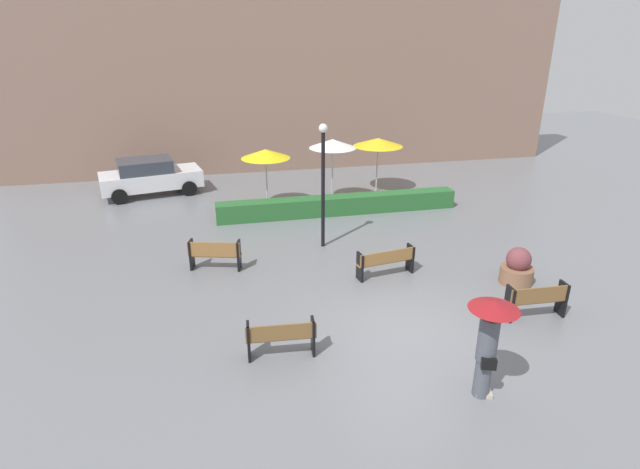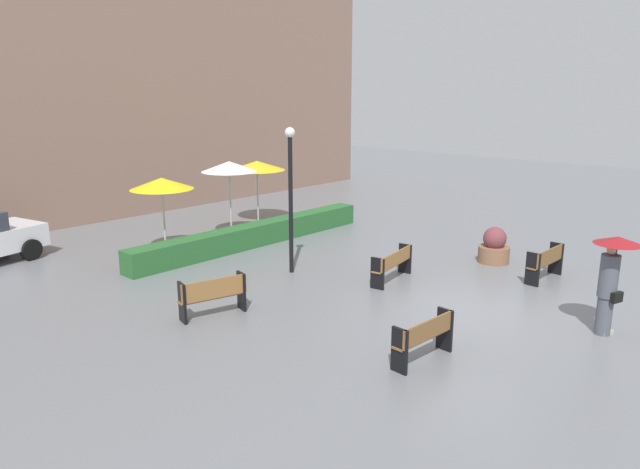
{
  "view_description": "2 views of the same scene",
  "coord_description": "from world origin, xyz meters",
  "px_view_note": "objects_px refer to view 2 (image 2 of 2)",
  "views": [
    {
      "loc": [
        -4.21,
        -9.7,
        6.66
      ],
      "look_at": [
        -1.19,
        3.96,
        1.01
      ],
      "focal_mm": 28.31,
      "sensor_mm": 36.0,
      "label": 1
    },
    {
      "loc": [
        -11.89,
        -5.85,
        5.03
      ],
      "look_at": [
        0.19,
        5.18,
        0.95
      ],
      "focal_mm": 32.75,
      "sensor_mm": 36.0,
      "label": 2
    }
  ],
  "objects_px": {
    "patio_umbrella_white": "(229,167)",
    "bench_near_right": "(546,261)",
    "patio_umbrella_yellow": "(162,184)",
    "bench_near_left": "(425,336)",
    "pedestrian_with_umbrella": "(611,273)",
    "planter_pot": "(494,247)",
    "patio_umbrella_yellow_far": "(257,166)",
    "bench_mid_center": "(393,263)",
    "lamp_post": "(291,186)",
    "bench_far_left": "(213,294)"
  },
  "relations": [
    {
      "from": "bench_near_left",
      "to": "patio_umbrella_yellow_far",
      "type": "height_order",
      "value": "patio_umbrella_yellow_far"
    },
    {
      "from": "lamp_post",
      "to": "bench_near_left",
      "type": "bearing_deg",
      "value": -111.15
    },
    {
      "from": "bench_near_right",
      "to": "patio_umbrella_white",
      "type": "relative_size",
      "value": 0.59
    },
    {
      "from": "bench_mid_center",
      "to": "bench_near_right",
      "type": "xyz_separation_m",
      "value": [
        2.86,
        -3.0,
        0.03
      ]
    },
    {
      "from": "patio_umbrella_white",
      "to": "bench_near_right",
      "type": "bearing_deg",
      "value": -74.36
    },
    {
      "from": "bench_near_right",
      "to": "bench_near_left",
      "type": "bearing_deg",
      "value": -177.82
    },
    {
      "from": "planter_pot",
      "to": "patio_umbrella_white",
      "type": "distance_m",
      "value": 9.03
    },
    {
      "from": "patio_umbrella_yellow",
      "to": "bench_near_left",
      "type": "bearing_deg",
      "value": -95.24
    },
    {
      "from": "lamp_post",
      "to": "patio_umbrella_yellow",
      "type": "height_order",
      "value": "lamp_post"
    },
    {
      "from": "patio_umbrella_yellow_far",
      "to": "bench_far_left",
      "type": "bearing_deg",
      "value": -137.63
    },
    {
      "from": "bench_mid_center",
      "to": "bench_far_left",
      "type": "relative_size",
      "value": 1.14
    },
    {
      "from": "lamp_post",
      "to": "patio_umbrella_white",
      "type": "xyz_separation_m",
      "value": [
        1.38,
        4.34,
        0.01
      ]
    },
    {
      "from": "pedestrian_with_umbrella",
      "to": "patio_umbrella_yellow_far",
      "type": "distance_m",
      "value": 13.73
    },
    {
      "from": "patio_umbrella_yellow_far",
      "to": "bench_near_right",
      "type": "bearing_deg",
      "value": -87.67
    },
    {
      "from": "lamp_post",
      "to": "patio_umbrella_yellow_far",
      "type": "height_order",
      "value": "lamp_post"
    },
    {
      "from": "bench_near_left",
      "to": "lamp_post",
      "type": "distance_m",
      "value": 6.54
    },
    {
      "from": "pedestrian_with_umbrella",
      "to": "planter_pot",
      "type": "relative_size",
      "value": 2.0
    },
    {
      "from": "bench_near_right",
      "to": "patio_umbrella_white",
      "type": "xyz_separation_m",
      "value": [
        -2.78,
        9.92,
        1.96
      ]
    },
    {
      "from": "bench_near_right",
      "to": "patio_umbrella_yellow",
      "type": "distance_m",
      "value": 11.39
    },
    {
      "from": "bench_mid_center",
      "to": "pedestrian_with_umbrella",
      "type": "distance_m",
      "value": 5.45
    },
    {
      "from": "pedestrian_with_umbrella",
      "to": "bench_mid_center",
      "type": "bearing_deg",
      "value": 90.85
    },
    {
      "from": "pedestrian_with_umbrella",
      "to": "patio_umbrella_white",
      "type": "xyz_separation_m",
      "value": [
        0.0,
        12.29,
        1.12
      ]
    },
    {
      "from": "bench_mid_center",
      "to": "planter_pot",
      "type": "xyz_separation_m",
      "value": [
        3.47,
        -1.2,
        -0.04
      ]
    },
    {
      "from": "planter_pot",
      "to": "pedestrian_with_umbrella",
      "type": "bearing_deg",
      "value": -129.09
    },
    {
      "from": "bench_near_left",
      "to": "patio_umbrella_white",
      "type": "bearing_deg",
      "value": 70.34
    },
    {
      "from": "lamp_post",
      "to": "patio_umbrella_yellow_far",
      "type": "relative_size",
      "value": 1.7
    },
    {
      "from": "patio_umbrella_yellow",
      "to": "bench_far_left",
      "type": "bearing_deg",
      "value": -112.62
    },
    {
      "from": "bench_mid_center",
      "to": "pedestrian_with_umbrella",
      "type": "relative_size",
      "value": 0.84
    },
    {
      "from": "bench_near_right",
      "to": "patio_umbrella_yellow_far",
      "type": "height_order",
      "value": "patio_umbrella_yellow_far"
    },
    {
      "from": "pedestrian_with_umbrella",
      "to": "patio_umbrella_white",
      "type": "height_order",
      "value": "patio_umbrella_white"
    },
    {
      "from": "pedestrian_with_umbrella",
      "to": "patio_umbrella_yellow",
      "type": "height_order",
      "value": "patio_umbrella_yellow"
    },
    {
      "from": "planter_pot",
      "to": "lamp_post",
      "type": "xyz_separation_m",
      "value": [
        -4.77,
        3.77,
        2.01
      ]
    },
    {
      "from": "bench_near_right",
      "to": "patio_umbrella_yellow_far",
      "type": "xyz_separation_m",
      "value": [
        -0.45,
        11.14,
        1.68
      ]
    },
    {
      "from": "bench_near_left",
      "to": "patio_umbrella_yellow_far",
      "type": "distance_m",
      "value": 12.95
    },
    {
      "from": "bench_mid_center",
      "to": "lamp_post",
      "type": "bearing_deg",
      "value": 116.72
    },
    {
      "from": "lamp_post",
      "to": "patio_umbrella_yellow",
      "type": "relative_size",
      "value": 1.68
    },
    {
      "from": "bench_far_left",
      "to": "bench_near_right",
      "type": "relative_size",
      "value": 1.01
    },
    {
      "from": "bench_near_right",
      "to": "pedestrian_with_umbrella",
      "type": "height_order",
      "value": "pedestrian_with_umbrella"
    },
    {
      "from": "pedestrian_with_umbrella",
      "to": "lamp_post",
      "type": "distance_m",
      "value": 8.15
    },
    {
      "from": "bench_far_left",
      "to": "patio_umbrella_white",
      "type": "bearing_deg",
      "value": 47.62
    },
    {
      "from": "bench_near_right",
      "to": "planter_pot",
      "type": "relative_size",
      "value": 1.46
    },
    {
      "from": "patio_umbrella_white",
      "to": "patio_umbrella_yellow_far",
      "type": "relative_size",
      "value": 1.12
    },
    {
      "from": "pedestrian_with_umbrella",
      "to": "patio_umbrella_yellow_far",
      "type": "bearing_deg",
      "value": 80.23
    },
    {
      "from": "bench_far_left",
      "to": "pedestrian_with_umbrella",
      "type": "height_order",
      "value": "pedestrian_with_umbrella"
    },
    {
      "from": "bench_near_left",
      "to": "planter_pot",
      "type": "relative_size",
      "value": 1.43
    },
    {
      "from": "lamp_post",
      "to": "patio_umbrella_yellow",
      "type": "distance_m",
      "value": 4.47
    },
    {
      "from": "patio_umbrella_yellow",
      "to": "patio_umbrella_yellow_far",
      "type": "distance_m",
      "value": 5.2
    },
    {
      "from": "bench_near_right",
      "to": "bench_mid_center",
      "type": "bearing_deg",
      "value": 133.58
    },
    {
      "from": "bench_mid_center",
      "to": "patio_umbrella_yellow_far",
      "type": "distance_m",
      "value": 8.65
    },
    {
      "from": "bench_near_left",
      "to": "planter_pot",
      "type": "height_order",
      "value": "planter_pot"
    }
  ]
}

